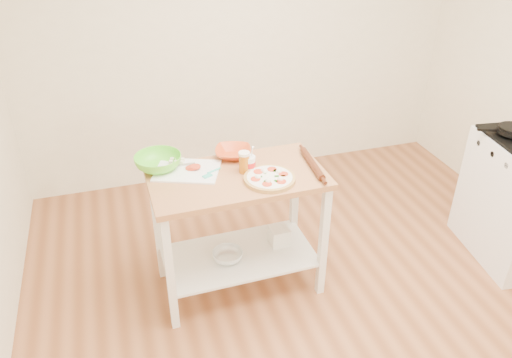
{
  "coord_description": "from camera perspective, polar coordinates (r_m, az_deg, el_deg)",
  "views": [
    {
      "loc": [
        -1.18,
        -1.99,
        2.49
      ],
      "look_at": [
        -0.37,
        0.64,
        0.85
      ],
      "focal_mm": 35.0,
      "sensor_mm": 36.0,
      "label": 1
    }
  ],
  "objects": [
    {
      "name": "prep_island",
      "position": [
        3.28,
        -2.08,
        -3.39
      ],
      "size": [
        1.12,
        0.63,
        0.9
      ],
      "rotation": [
        0.0,
        0.0,
        0.02
      ],
      "color": "#AF7447",
      "rests_on": "ground"
    },
    {
      "name": "pizza",
      "position": [
        3.08,
        1.57,
        0.12
      ],
      "size": [
        0.32,
        0.32,
        0.05
      ],
      "rotation": [
        0.0,
        0.0,
        -0.23
      ],
      "color": "tan",
      "rests_on": "prep_island"
    },
    {
      "name": "shelf_bin",
      "position": [
        3.57,
        2.67,
        -6.5
      ],
      "size": [
        0.13,
        0.13,
        0.13
      ],
      "primitive_type": "cube",
      "rotation": [
        0.0,
        0.0,
        0.02
      ],
      "color": "white",
      "rests_on": "prep_island"
    },
    {
      "name": "green_bowl",
      "position": [
        3.25,
        -11.12,
        1.89
      ],
      "size": [
        0.38,
        0.38,
        0.09
      ],
      "primitive_type": "imported",
      "rotation": [
        0.0,
        0.0,
        -0.35
      ],
      "color": "#61DA30",
      "rests_on": "prep_island"
    },
    {
      "name": "beer_pint",
      "position": [
        3.14,
        -1.35,
        1.94
      ],
      "size": [
        0.07,
        0.07,
        0.14
      ],
      "color": "#B7610D",
      "rests_on": "prep_island"
    },
    {
      "name": "yogurt_tub",
      "position": [
        3.17,
        -0.81,
        1.78
      ],
      "size": [
        0.08,
        0.08,
        0.18
      ],
      "color": "white",
      "rests_on": "prep_island"
    },
    {
      "name": "room_shell",
      "position": [
        2.57,
        12.12,
        3.86
      ],
      "size": [
        4.04,
        4.54,
        2.74
      ],
      "color": "#A1613B",
      "rests_on": "ground"
    },
    {
      "name": "orange_bowl",
      "position": [
        3.35,
        -2.63,
        3.02
      ],
      "size": [
        0.3,
        0.3,
        0.06
      ],
      "primitive_type": "imported",
      "rotation": [
        0.0,
        0.0,
        -0.3
      ],
      "color": "#CD481D",
      "rests_on": "prep_island"
    },
    {
      "name": "rolling_pin",
      "position": [
        3.24,
        6.46,
        1.74
      ],
      "size": [
        0.07,
        0.39,
        0.04
      ],
      "primitive_type": "cylinder",
      "rotation": [
        1.57,
        0.0,
        -0.07
      ],
      "color": "#512412",
      "rests_on": "prep_island"
    },
    {
      "name": "cutting_board",
      "position": [
        3.21,
        -7.89,
        1.02
      ],
      "size": [
        0.48,
        0.43,
        0.04
      ],
      "rotation": [
        0.0,
        0.0,
        -0.38
      ],
      "color": "white",
      "rests_on": "prep_island"
    },
    {
      "name": "shelf_glass_bowl",
      "position": [
        3.45,
        -3.26,
        -8.75
      ],
      "size": [
        0.27,
        0.27,
        0.07
      ],
      "primitive_type": "imported",
      "rotation": [
        0.0,
        0.0,
        -0.39
      ],
      "color": "silver",
      "rests_on": "prep_island"
    },
    {
      "name": "spatula",
      "position": [
        3.14,
        -5.17,
        0.69
      ],
      "size": [
        0.14,
        0.1,
        0.01
      ],
      "rotation": [
        0.0,
        0.0,
        0.41
      ],
      "color": "#37CCAF",
      "rests_on": "cutting_board"
    },
    {
      "name": "skillet",
      "position": [
        3.99,
        27.23,
        4.97
      ],
      "size": [
        0.35,
        0.23,
        0.03
      ],
      "rotation": [
        0.0,
        0.0,
        -0.37
      ],
      "color": "black",
      "rests_on": "gas_stove"
    },
    {
      "name": "knife",
      "position": [
        3.25,
        -9.98,
        1.37
      ],
      "size": [
        0.27,
        0.03,
        0.01
      ],
      "rotation": [
        0.0,
        0.0,
        -0.05
      ],
      "color": "silver",
      "rests_on": "cutting_board"
    }
  ]
}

